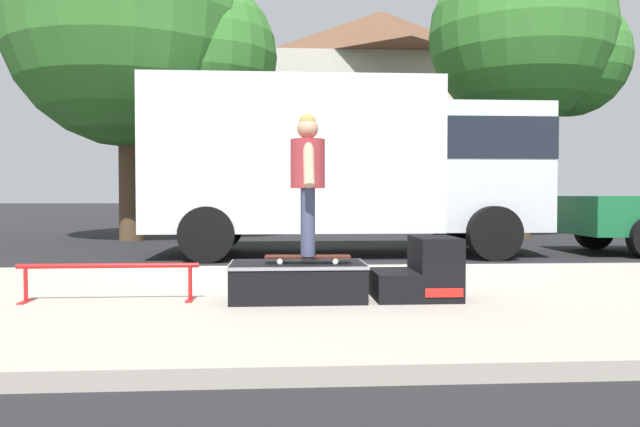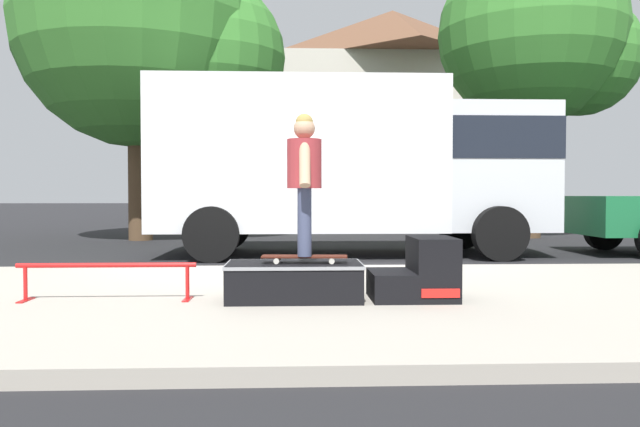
{
  "view_description": "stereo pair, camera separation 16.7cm",
  "coord_description": "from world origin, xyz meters",
  "views": [
    {
      "loc": [
        0.24,
        -8.96,
        1.09
      ],
      "look_at": [
        0.71,
        -2.03,
        0.87
      ],
      "focal_mm": 34.9,
      "sensor_mm": 36.0,
      "label": 1
    },
    {
      "loc": [
        0.41,
        -8.97,
        1.09
      ],
      "look_at": [
        0.71,
        -2.03,
        0.87
      ],
      "focal_mm": 34.9,
      "sensor_mm": 36.0,
      "label": 2
    }
  ],
  "objects": [
    {
      "name": "ground_plane",
      "position": [
        0.0,
        0.0,
        0.0
      ],
      "size": [
        140.0,
        140.0,
        0.0
      ],
      "primitive_type": "plane",
      "color": "black"
    },
    {
      "name": "street_tree_neighbour",
      "position": [
        -2.88,
        5.98,
        4.9
      ],
      "size": [
        6.32,
        5.74,
        7.94
      ],
      "color": "brown",
      "rests_on": "ground"
    },
    {
      "name": "box_truck",
      "position": [
        1.47,
        2.2,
        1.7
      ],
      "size": [
        6.91,
        2.63,
        3.05
      ],
      "color": "silver",
      "rests_on": "ground"
    },
    {
      "name": "skate_box",
      "position": [
        0.42,
        -3.28,
        0.3
      ],
      "size": [
        1.24,
        0.69,
        0.34
      ],
      "color": "black",
      "rests_on": "sidewalk_slab"
    },
    {
      "name": "grind_rail",
      "position": [
        -1.29,
        -3.24,
        0.38
      ],
      "size": [
        1.62,
        0.28,
        0.34
      ],
      "color": "red",
      "rests_on": "sidewalk_slab"
    },
    {
      "name": "kicker_ramp",
      "position": [
        1.58,
        -3.28,
        0.36
      ],
      "size": [
        0.77,
        0.66,
        0.57
      ],
      "color": "black",
      "rests_on": "sidewalk_slab"
    },
    {
      "name": "sidewalk_slab",
      "position": [
        0.0,
        -3.0,
        0.06
      ],
      "size": [
        50.0,
        5.0,
        0.12
      ],
      "primitive_type": "cube",
      "color": "#A8A093",
      "rests_on": "ground"
    },
    {
      "name": "skater_kid",
      "position": [
        0.51,
        -3.3,
        1.29
      ],
      "size": [
        0.31,
        0.67,
        1.3
      ],
      "color": "#3F4766",
      "rests_on": "skateboard"
    },
    {
      "name": "street_tree_main",
      "position": [
        6.61,
        6.4,
        4.97
      ],
      "size": [
        5.03,
        4.58,
        7.41
      ],
      "color": "brown",
      "rests_on": "ground"
    },
    {
      "name": "house_behind",
      "position": [
        4.37,
        15.69,
        4.24
      ],
      "size": [
        9.54,
        8.22,
        8.4
      ],
      "color": "beige",
      "rests_on": "ground"
    },
    {
      "name": "skateboard",
      "position": [
        0.51,
        -3.3,
        0.52
      ],
      "size": [
        0.79,
        0.24,
        0.07
      ],
      "color": "#4C1E14",
      "rests_on": "skate_box"
    }
  ]
}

